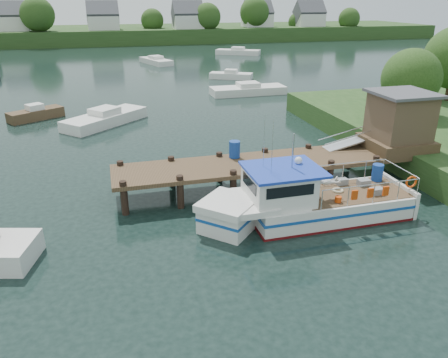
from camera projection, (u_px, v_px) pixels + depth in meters
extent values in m
plane|color=black|center=(235.00, 190.00, 21.99)|extent=(160.00, 160.00, 0.00)
cylinder|color=#332114|center=(405.00, 114.00, 30.11)|extent=(0.50, 0.50, 3.05)
sphere|color=#2A4919|center=(411.00, 78.00, 29.17)|extent=(3.90, 3.90, 3.90)
cylinder|color=#332114|center=(448.00, 96.00, 34.11)|extent=(0.50, 0.50, 3.65)
cube|color=#2A481D|center=(128.00, 34.00, 96.31)|extent=(140.00, 24.00, 3.00)
cylinder|color=#332114|center=(40.00, 34.00, 83.82)|extent=(0.60, 0.60, 4.80)
sphere|color=#2A4919|center=(37.00, 14.00, 82.46)|extent=(6.34, 6.34, 6.34)
cylinder|color=#332114|center=(100.00, 37.00, 88.59)|extent=(0.60, 0.60, 3.00)
sphere|color=#2A4919|center=(99.00, 25.00, 87.74)|extent=(3.96, 3.96, 3.96)
cylinder|color=#332114|center=(153.00, 34.00, 92.90)|extent=(0.60, 0.60, 3.60)
sphere|color=#2A4919|center=(152.00, 20.00, 91.87)|extent=(4.75, 4.75, 4.75)
cylinder|color=#332114|center=(208.00, 32.00, 91.85)|extent=(0.60, 0.60, 4.20)
sphere|color=#2A4919|center=(207.00, 17.00, 90.66)|extent=(5.54, 5.54, 5.54)
cylinder|color=#332114|center=(254.00, 29.00, 96.16)|extent=(0.60, 0.60, 4.80)
sphere|color=#2A4919|center=(255.00, 12.00, 94.79)|extent=(6.34, 6.34, 6.34)
cylinder|color=#332114|center=(296.00, 32.00, 100.92)|extent=(0.60, 0.60, 3.00)
sphere|color=#2A4919|center=(297.00, 22.00, 100.07)|extent=(3.96, 3.96, 3.96)
cylinder|color=#332114|center=(348.00, 31.00, 99.88)|extent=(0.60, 0.60, 3.60)
sphere|color=#2A4919|center=(349.00, 19.00, 98.86)|extent=(4.75, 4.75, 4.75)
cube|color=silver|center=(13.00, 25.00, 84.68)|extent=(6.00, 5.00, 3.00)
cube|color=#47474C|center=(12.00, 14.00, 83.95)|extent=(6.20, 5.09, 5.09)
cube|color=silver|center=(104.00, 24.00, 87.87)|extent=(6.00, 5.00, 3.00)
cube|color=#47474C|center=(103.00, 14.00, 87.14)|extent=(6.20, 5.09, 5.09)
cube|color=silver|center=(188.00, 23.00, 91.05)|extent=(6.00, 5.00, 3.00)
cube|color=#47474C|center=(187.00, 13.00, 90.32)|extent=(6.20, 5.09, 5.09)
cube|color=silver|center=(257.00, 21.00, 96.67)|extent=(6.00, 5.00, 3.00)
cube|color=#47474C|center=(257.00, 12.00, 95.94)|extent=(6.20, 5.09, 5.09)
cube|color=silver|center=(309.00, 21.00, 98.66)|extent=(6.00, 5.00, 3.00)
cube|color=#47474C|center=(309.00, 12.00, 97.93)|extent=(6.20, 5.09, 5.09)
cube|color=#4C3824|center=(274.00, 162.00, 21.97)|extent=(16.00, 3.00, 0.20)
cylinder|color=black|center=(125.00, 201.00, 19.27)|extent=(0.32, 0.32, 1.90)
cylinder|color=black|center=(122.00, 179.00, 21.58)|extent=(0.32, 0.32, 1.90)
cylinder|color=black|center=(181.00, 195.00, 19.87)|extent=(0.32, 0.32, 1.90)
cylinder|color=black|center=(172.00, 174.00, 22.18)|extent=(0.32, 0.32, 1.90)
cylinder|color=black|center=(233.00, 189.00, 20.47)|extent=(0.32, 0.32, 1.90)
cylinder|color=black|center=(219.00, 170.00, 22.78)|extent=(0.32, 0.32, 1.90)
cylinder|color=black|center=(283.00, 184.00, 21.06)|extent=(0.32, 0.32, 1.90)
cylinder|color=black|center=(264.00, 165.00, 23.38)|extent=(0.32, 0.32, 1.90)
cylinder|color=black|center=(330.00, 178.00, 21.66)|extent=(0.32, 0.32, 1.90)
cylinder|color=black|center=(307.00, 161.00, 23.98)|extent=(0.32, 0.32, 1.90)
cylinder|color=black|center=(374.00, 174.00, 22.26)|extent=(0.32, 0.32, 1.90)
cylinder|color=black|center=(348.00, 157.00, 24.58)|extent=(0.32, 0.32, 1.90)
cylinder|color=black|center=(416.00, 169.00, 22.86)|extent=(0.32, 0.32, 1.90)
cylinder|color=black|center=(387.00, 153.00, 25.18)|extent=(0.32, 0.32, 1.90)
cube|color=#4C3824|center=(396.00, 143.00, 23.50)|extent=(3.20, 3.00, 0.60)
cube|color=#4F3D2C|center=(400.00, 118.00, 22.96)|extent=(2.60, 2.60, 2.40)
cube|color=#47474C|center=(404.00, 93.00, 22.46)|extent=(3.00, 3.00, 0.15)
cube|color=#A5A8AD|center=(349.00, 143.00, 23.77)|extent=(3.34, 0.90, 0.79)
cylinder|color=silver|center=(354.00, 136.00, 23.22)|extent=(3.34, 0.05, 0.76)
cylinder|color=silver|center=(346.00, 132.00, 23.93)|extent=(3.34, 0.05, 0.76)
cube|color=slate|center=(262.00, 166.00, 20.74)|extent=(0.60, 0.40, 0.30)
cube|color=slate|center=(280.00, 163.00, 21.16)|extent=(0.60, 0.40, 0.30)
cylinder|color=#C43D0B|center=(301.00, 163.00, 21.14)|extent=(0.30, 0.30, 0.28)
cylinder|color=navy|center=(235.00, 149.00, 22.14)|extent=(0.56, 0.56, 0.85)
cube|color=silver|center=(327.00, 206.00, 19.15)|extent=(6.82, 2.77, 1.04)
cube|color=silver|center=(228.00, 218.00, 18.03)|extent=(2.73, 2.73, 1.04)
cube|color=silver|center=(228.00, 204.00, 17.78)|extent=(2.98, 2.98, 0.32)
cube|color=silver|center=(249.00, 202.00, 18.01)|extent=(1.83, 2.60, 0.27)
cube|color=#134798|center=(328.00, 203.00, 19.10)|extent=(6.91, 2.80, 0.13)
cube|color=#134798|center=(228.00, 216.00, 17.98)|extent=(2.77, 2.77, 0.13)
cube|color=#530B0E|center=(326.00, 215.00, 19.33)|extent=(6.91, 2.78, 0.13)
cube|color=#4C3824|center=(351.00, 192.00, 19.21)|extent=(4.92, 2.48, 0.04)
cube|color=silver|center=(397.00, 195.00, 19.98)|extent=(0.20, 2.72, 1.22)
cube|color=silver|center=(279.00, 186.00, 18.10)|extent=(2.56, 2.38, 1.36)
cube|color=black|center=(290.00, 192.00, 16.94)|extent=(2.00, 0.05, 0.45)
cube|color=black|center=(269.00, 170.00, 19.06)|extent=(2.00, 0.05, 0.45)
cube|color=black|center=(250.00, 183.00, 17.68)|extent=(0.05, 1.63, 0.45)
cube|color=#1C3AB0|center=(284.00, 169.00, 17.87)|extent=(3.10, 2.65, 0.11)
cylinder|color=silver|center=(293.00, 151.00, 17.66)|extent=(0.07, 0.07, 1.45)
cylinder|color=silver|center=(272.00, 148.00, 16.85)|extent=(0.02, 0.02, 2.18)
cylinder|color=silver|center=(264.00, 141.00, 17.66)|extent=(0.02, 0.02, 2.18)
sphere|color=silver|center=(299.00, 161.00, 18.32)|extent=(0.33, 0.33, 0.33)
cylinder|color=silver|center=(372.00, 185.00, 17.80)|extent=(4.54, 0.07, 0.04)
cylinder|color=silver|center=(341.00, 164.00, 20.03)|extent=(4.54, 0.07, 0.04)
cylinder|color=silver|center=(401.00, 168.00, 19.48)|extent=(0.06, 2.50, 0.04)
cylinder|color=silver|center=(322.00, 200.00, 17.42)|extent=(0.04, 0.04, 0.86)
cylinder|color=silver|center=(296.00, 177.00, 19.65)|extent=(0.04, 0.04, 0.86)
cylinder|color=silver|center=(348.00, 197.00, 17.71)|extent=(0.04, 0.04, 0.86)
cylinder|color=silver|center=(320.00, 175.00, 19.94)|extent=(0.04, 0.04, 0.86)
cylinder|color=silver|center=(374.00, 194.00, 18.00)|extent=(0.04, 0.04, 0.86)
cylinder|color=silver|center=(343.00, 172.00, 20.23)|extent=(0.04, 0.04, 0.86)
cylinder|color=silver|center=(398.00, 191.00, 18.29)|extent=(0.04, 0.04, 0.86)
cylinder|color=silver|center=(365.00, 170.00, 20.52)|extent=(0.04, 0.04, 0.86)
cylinder|color=silver|center=(418.00, 188.00, 18.52)|extent=(0.04, 0.04, 0.86)
cylinder|color=silver|center=(383.00, 168.00, 20.75)|extent=(0.04, 0.04, 0.86)
cube|color=slate|center=(376.00, 191.00, 18.89)|extent=(0.55, 0.37, 0.29)
cube|color=slate|center=(364.00, 183.00, 19.78)|extent=(0.55, 0.37, 0.29)
cube|color=slate|center=(342.00, 182.00, 19.88)|extent=(0.50, 0.35, 0.29)
cylinder|color=navy|center=(377.00, 173.00, 20.23)|extent=(0.51, 0.51, 0.80)
cylinder|color=#C43D0B|center=(338.00, 199.00, 18.16)|extent=(0.27, 0.27, 0.27)
torus|color=#BFB28C|center=(338.00, 190.00, 19.22)|extent=(0.51, 0.51, 0.11)
torus|color=#C43D0B|center=(411.00, 182.00, 18.98)|extent=(0.56, 0.09, 0.56)
cube|color=#C43D0B|center=(355.00, 195.00, 17.73)|extent=(0.25, 0.09, 0.41)
cube|color=#C43D0B|center=(370.00, 193.00, 17.91)|extent=(0.25, 0.09, 0.41)
cube|color=#C43D0B|center=(386.00, 191.00, 18.09)|extent=(0.25, 0.09, 0.41)
imported|color=silver|center=(322.00, 181.00, 18.26)|extent=(0.38, 0.58, 1.60)
cube|color=#4C3824|center=(36.00, 114.00, 34.56)|extent=(4.30, 3.43, 0.77)
cube|color=silver|center=(35.00, 107.00, 34.34)|extent=(1.53, 1.47, 0.50)
cube|color=silver|center=(238.00, 52.00, 73.65)|extent=(7.59, 5.72, 0.79)
cube|color=silver|center=(238.00, 48.00, 73.42)|extent=(2.64, 2.53, 0.51)
cube|color=silver|center=(105.00, 119.00, 33.20)|extent=(6.63, 6.39, 0.80)
cube|color=silver|center=(105.00, 111.00, 32.96)|extent=(2.53, 2.52, 0.52)
cube|color=silver|center=(231.00, 76.00, 51.73)|extent=(5.18, 3.82, 0.70)
cube|color=silver|center=(231.00, 71.00, 51.53)|extent=(1.79, 1.71, 0.45)
cube|color=silver|center=(248.00, 90.00, 43.54)|extent=(7.48, 2.64, 0.74)
cube|color=silver|center=(248.00, 85.00, 43.32)|extent=(2.11, 1.82, 0.48)
cube|color=silver|center=(156.00, 61.00, 63.37)|extent=(4.36, 7.15, 0.73)
cube|color=silver|center=(156.00, 57.00, 63.16)|extent=(2.15, 2.32, 0.47)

